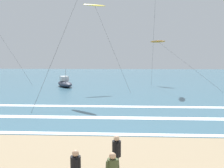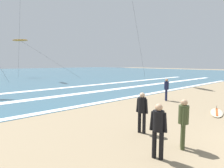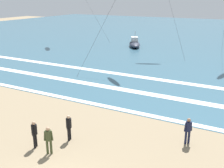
{
  "view_description": "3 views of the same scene",
  "coord_description": "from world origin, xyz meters",
  "px_view_note": "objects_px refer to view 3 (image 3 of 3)",
  "views": [
    {
      "loc": [
        -1.78,
        -4.6,
        4.38
      ],
      "look_at": [
        -2.54,
        8.92,
        3.04
      ],
      "focal_mm": 42.1,
      "sensor_mm": 36.0,
      "label": 1
    },
    {
      "loc": [
        -7.67,
        0.14,
        2.72
      ],
      "look_at": [
        0.14,
        8.94,
        1.4
      ],
      "focal_mm": 29.91,
      "sensor_mm": 36.0,
      "label": 2
    },
    {
      "loc": [
        6.91,
        -6.9,
        8.17
      ],
      "look_at": [
        -0.23,
        6.43,
        3.27
      ],
      "focal_mm": 43.91,
      "sensor_mm": 36.0,
      "label": 3
    }
  ],
  "objects_px": {
    "surfer_left_near": "(69,125)",
    "surfer_background_far": "(48,138)",
    "surfer_foreground_main": "(34,132)",
    "offshore_boat": "(135,43)",
    "surfer_right_near": "(188,129)"
  },
  "relations": [
    {
      "from": "surfer_left_near",
      "to": "offshore_boat",
      "type": "xyz_separation_m",
      "value": [
        -9.1,
        30.28,
        -0.4
      ]
    },
    {
      "from": "surfer_right_near",
      "to": "offshore_boat",
      "type": "relative_size",
      "value": 0.3
    },
    {
      "from": "surfer_background_far",
      "to": "surfer_foreground_main",
      "type": "xyz_separation_m",
      "value": [
        -1.14,
        0.15,
        0.0
      ]
    },
    {
      "from": "surfer_left_near",
      "to": "surfer_background_far",
      "type": "height_order",
      "value": "same"
    },
    {
      "from": "surfer_foreground_main",
      "to": "surfer_right_near",
      "type": "bearing_deg",
      "value": 30.77
    },
    {
      "from": "surfer_foreground_main",
      "to": "offshore_boat",
      "type": "xyz_separation_m",
      "value": [
        -7.9,
        31.84,
        -0.4
      ]
    },
    {
      "from": "surfer_background_far",
      "to": "surfer_foreground_main",
      "type": "relative_size",
      "value": 1.0
    },
    {
      "from": "surfer_foreground_main",
      "to": "offshore_boat",
      "type": "distance_m",
      "value": 32.81
    },
    {
      "from": "surfer_right_near",
      "to": "surfer_background_far",
      "type": "distance_m",
      "value": 7.79
    },
    {
      "from": "offshore_boat",
      "to": "surfer_background_far",
      "type": "bearing_deg",
      "value": -74.22
    },
    {
      "from": "surfer_left_near",
      "to": "surfer_background_far",
      "type": "xyz_separation_m",
      "value": [
        -0.05,
        -1.72,
        0.0
      ]
    },
    {
      "from": "surfer_left_near",
      "to": "surfer_right_near",
      "type": "xyz_separation_m",
      "value": [
        6.24,
        2.87,
        0.0
      ]
    },
    {
      "from": "surfer_right_near",
      "to": "surfer_background_far",
      "type": "bearing_deg",
      "value": -143.96
    },
    {
      "from": "surfer_right_near",
      "to": "surfer_foreground_main",
      "type": "height_order",
      "value": "same"
    },
    {
      "from": "surfer_right_near",
      "to": "surfer_left_near",
      "type": "bearing_deg",
      "value": -155.35
    }
  ]
}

